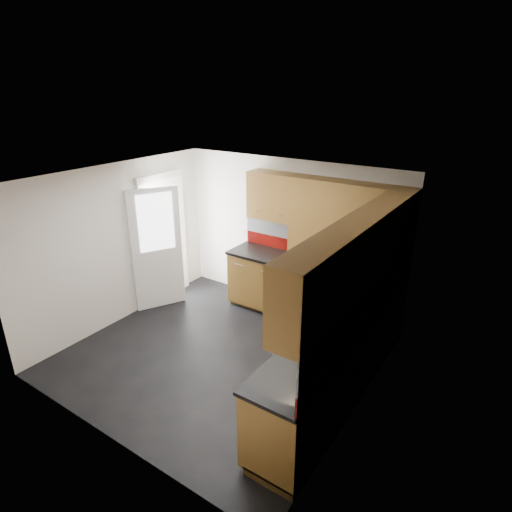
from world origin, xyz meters
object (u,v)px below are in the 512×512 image
Objects in this scene: toaster at (393,277)px; food_processor at (366,295)px; utensil_pot at (317,255)px; gas_hob at (304,262)px.

food_processor reaches higher than toaster.
utensil_pot reaches higher than toaster.
utensil_pot is at bearing 139.74° from food_processor.
food_processor is (1.22, -0.74, 0.12)m from gas_hob.
food_processor is (1.12, -0.95, 0.04)m from utensil_pot.
gas_hob is 2.33× the size of toaster.
toaster reaches higher than gas_hob.
utensil_pot is at bearing 173.54° from toaster.
food_processor reaches higher than gas_hob.
gas_hob is 1.47× the size of utensil_pot.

